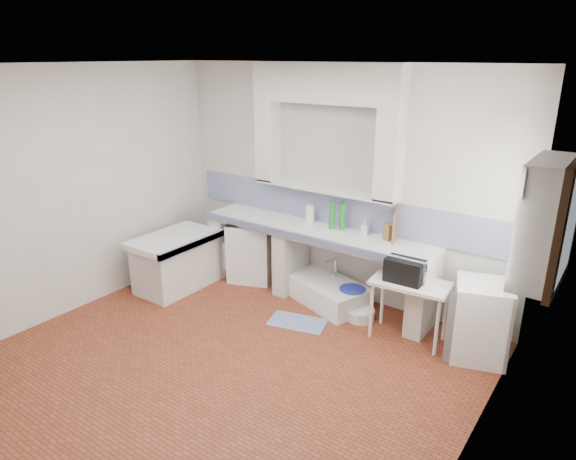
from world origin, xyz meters
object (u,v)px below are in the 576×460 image
Objects in this scene: stove at (252,251)px; side_table at (408,310)px; fridge at (481,321)px; sink at (326,293)px.

stove is 1.00× the size of side_table.
fridge reaches higher than stove.
sink is 1.17m from side_table.
fridge is at bearing 2.02° from side_table.
stove is at bearing 158.72° from fridge.
side_table is (2.32, -0.25, -0.07)m from stove.
sink is at bearing 157.62° from fridge.
stove is at bearing 168.69° from side_table.
side_table is 0.99× the size of fridge.
stove is 1.21m from sink.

